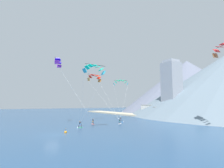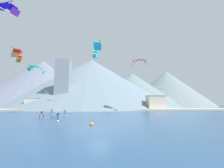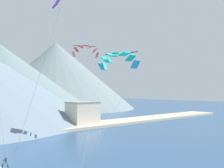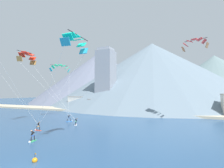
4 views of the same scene
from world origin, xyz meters
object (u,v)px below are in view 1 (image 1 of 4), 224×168
at_px(parafoil_kite_near_trail, 58,62).
at_px(parafoil_kite_mid_center, 121,82).
at_px(parafoil_kite_near_lead, 95,77).
at_px(parafoil_kite_distant_high_outer, 224,48).
at_px(kitesurfer_mid_center, 121,120).
at_px(kitesurfer_far_left, 79,126).
at_px(kitesurfer_near_trail, 93,122).
at_px(kitesurfer_near_lead, 120,122).
at_px(parafoil_kite_far_left, 94,69).
at_px(race_marker_buoy, 66,132).

height_order(parafoil_kite_near_trail, parafoil_kite_mid_center, parafoil_kite_near_trail).
bearing_deg(parafoil_kite_near_trail, parafoil_kite_mid_center, 100.18).
bearing_deg(parafoil_kite_near_trail, parafoil_kite_near_lead, 108.25).
height_order(parafoil_kite_near_trail, parafoil_kite_distant_high_outer, parafoil_kite_distant_high_outer).
height_order(kitesurfer_mid_center, kitesurfer_far_left, kitesurfer_far_left).
bearing_deg(parafoil_kite_near_lead, kitesurfer_near_trail, -27.13).
bearing_deg(kitesurfer_far_left, parafoil_kite_near_trail, -155.49).
height_order(kitesurfer_far_left, parafoil_kite_near_lead, parafoil_kite_near_lead).
relative_size(kitesurfer_near_lead, parafoil_kite_far_left, 0.12).
relative_size(parafoil_kite_near_trail, parafoil_kite_far_left, 1.31).
relative_size(parafoil_kite_near_trail, race_marker_buoy, 17.97).
relative_size(parafoil_kite_near_lead, race_marker_buoy, 15.30).
relative_size(parafoil_kite_near_lead, parafoil_kite_distant_high_outer, 2.57).
distance_m(kitesurfer_near_lead, kitesurfer_far_left, 13.96).
bearing_deg(kitesurfer_far_left, race_marker_buoy, -39.38).
bearing_deg(parafoil_kite_distant_high_outer, parafoil_kite_near_trail, -135.59).
relative_size(parafoil_kite_near_lead, parafoil_kite_mid_center, 1.10).
bearing_deg(race_marker_buoy, kitesurfer_far_left, 140.62).
xyz_separation_m(kitesurfer_near_lead, race_marker_buoy, (8.45, -19.14, -0.29)).
bearing_deg(race_marker_buoy, kitesurfer_near_trail, 136.08).
distance_m(kitesurfer_near_lead, parafoil_kite_near_trail, 26.38).
xyz_separation_m(kitesurfer_mid_center, parafoil_kite_distant_high_outer, (29.15, 9.89, 18.78)).
height_order(kitesurfer_near_trail, race_marker_buoy, kitesurfer_near_trail).
relative_size(kitesurfer_near_trail, parafoil_kite_near_trail, 0.10).
bearing_deg(parafoil_kite_far_left, race_marker_buoy, -93.37).
distance_m(parafoil_kite_near_lead, parafoil_kite_mid_center, 11.25).
bearing_deg(parafoil_kite_mid_center, kitesurfer_near_trail, -62.82).
distance_m(kitesurfer_mid_center, parafoil_kite_mid_center, 16.35).
xyz_separation_m(parafoil_kite_near_lead, race_marker_buoy, (19.83, -15.51, -15.57)).
bearing_deg(race_marker_buoy, parafoil_kite_far_left, 86.63).
distance_m(parafoil_kite_near_trail, parafoil_kite_far_left, 16.86).
distance_m(parafoil_kite_near_trail, parafoil_kite_distant_high_outer, 44.24).
bearing_deg(kitesurfer_mid_center, parafoil_kite_distant_high_outer, 18.74).
bearing_deg(parafoil_kite_near_lead, kitesurfer_far_left, -37.36).
distance_m(kitesurfer_far_left, parafoil_kite_near_trail, 20.57).
relative_size(parafoil_kite_far_left, parafoil_kite_distant_high_outer, 2.31).
xyz_separation_m(kitesurfer_near_lead, parafoil_kite_mid_center, (-11.27, 7.58, 14.19)).
xyz_separation_m(kitesurfer_near_trail, parafoil_kite_near_lead, (-7.96, 4.08, 15.22)).
bearing_deg(parafoil_kite_far_left, kitesurfer_far_left, -171.70).
relative_size(kitesurfer_near_trail, race_marker_buoy, 1.72).
distance_m(parafoil_kite_near_lead, race_marker_buoy, 29.60).
height_order(parafoil_kite_far_left, race_marker_buoy, parafoil_kite_far_left).
relative_size(parafoil_kite_mid_center, race_marker_buoy, 13.96).
bearing_deg(parafoil_kite_distant_high_outer, kitesurfer_near_trail, -143.59).
height_order(kitesurfer_near_lead, parafoil_kite_near_lead, parafoil_kite_near_lead).
relative_size(kitesurfer_near_lead, parafoil_kite_mid_center, 0.12).
bearing_deg(parafoil_kite_mid_center, parafoil_kite_near_lead, -90.60).
height_order(parafoil_kite_near_trail, parafoil_kite_far_left, parafoil_kite_near_trail).
xyz_separation_m(kitesurfer_far_left, parafoil_kite_distant_high_outer, (22.91, 27.00, 18.75)).
bearing_deg(kitesurfer_far_left, parafoil_kite_distant_high_outer, 49.68).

